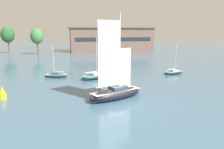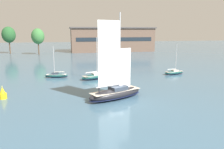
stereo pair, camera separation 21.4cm
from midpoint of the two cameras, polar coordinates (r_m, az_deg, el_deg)
The scene contains 9 objects.
ground_plane at distance 37.89m, azimuth 1.12°, elevation -6.28°, with size 400.00×400.00×0.00m, color #42667F.
waterfront_building at distance 126.15m, azimuth 0.03°, elevation 9.19°, with size 47.20×16.72×13.49m.
tree_shore_left at distance 113.18m, azimuth -18.76°, elevation 9.42°, with size 6.16×6.16×12.68m.
tree_shore_center at distance 123.85m, azimuth -25.34°, elevation 9.36°, with size 6.62×6.62×13.63m.
sailboat_main at distance 37.58m, azimuth 1.14°, elevation -4.63°, with size 10.82×6.82×14.44m.
sailboat_moored_mid_channel at distance 60.84m, azimuth 15.99°, elevation 0.54°, with size 5.99×2.55×7.99m.
sailboat_moored_far_slip at distance 52.86m, azimuth -4.30°, elevation -0.48°, with size 7.47×4.64×9.97m.
sailboat_moored_outer_mooring at distance 56.35m, azimuth -14.23°, elevation -0.21°, with size 5.84×2.51×7.79m.
channel_buoy at distance 41.87m, azimuth -26.52°, elevation -4.50°, with size 1.27×1.27×2.28m.
Camera 2 is at (-8.18, -35.18, 11.46)m, focal length 35.00 mm.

